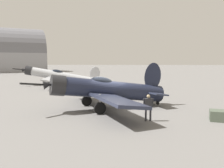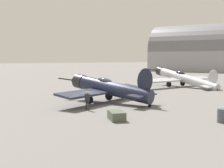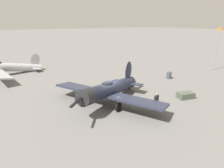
% 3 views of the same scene
% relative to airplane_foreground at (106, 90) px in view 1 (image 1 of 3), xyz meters
% --- Properties ---
extents(ground_plane, '(400.00, 400.00, 0.00)m').
position_rel_airplane_foreground_xyz_m(ground_plane, '(0.43, 0.21, -1.39)').
color(ground_plane, slate).
extents(airplane_foreground, '(9.58, 10.79, 3.43)m').
position_rel_airplane_foreground_xyz_m(airplane_foreground, '(0.00, 0.00, 0.00)').
color(airplane_foreground, '#1E2338').
rests_on(airplane_foreground, ground_plane).
extents(airplane_mid_apron, '(11.97, 12.73, 3.17)m').
position_rel_airplane_foreground_xyz_m(airplane_mid_apron, '(-8.07, 16.43, -0.12)').
color(airplane_mid_apron, '#B7BABF').
rests_on(airplane_mid_apron, ground_plane).
extents(ground_crew_mechanic, '(0.60, 0.28, 1.55)m').
position_rel_airplane_foreground_xyz_m(ground_crew_mechanic, '(2.78, -3.33, -0.46)').
color(ground_crew_mechanic, '#2D2D33').
rests_on(ground_crew_mechanic, ground_plane).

